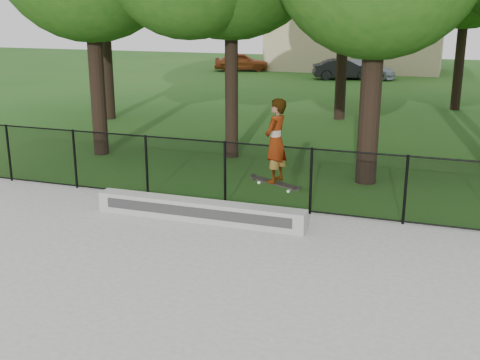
{
  "coord_description": "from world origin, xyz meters",
  "views": [
    {
      "loc": [
        4.65,
        -6.48,
        4.48
      ],
      "look_at": [
        0.95,
        4.2,
        1.2
      ],
      "focal_mm": 45.0,
      "sensor_mm": 36.0,
      "label": 1
    }
  ],
  "objects_px": {
    "car_a": "(241,62)",
    "grind_ledge": "(199,210)",
    "car_b": "(344,69)",
    "car_c": "(362,69)",
    "skater_airborne": "(276,143)"
  },
  "relations": [
    {
      "from": "car_c",
      "to": "skater_airborne",
      "type": "bearing_deg",
      "value": -172.99
    },
    {
      "from": "car_b",
      "to": "skater_airborne",
      "type": "xyz_separation_m",
      "value": [
        3.3,
        -27.48,
        1.3
      ]
    },
    {
      "from": "skater_airborne",
      "to": "car_c",
      "type": "bearing_deg",
      "value": 94.52
    },
    {
      "from": "car_a",
      "to": "grind_ledge",
      "type": "bearing_deg",
      "value": 177.92
    },
    {
      "from": "car_a",
      "to": "car_b",
      "type": "height_order",
      "value": "car_a"
    },
    {
      "from": "car_c",
      "to": "skater_airborne",
      "type": "relative_size",
      "value": 2.12
    },
    {
      "from": "grind_ledge",
      "to": "skater_airborne",
      "type": "bearing_deg",
      "value": -7.19
    },
    {
      "from": "grind_ledge",
      "to": "car_c",
      "type": "height_order",
      "value": "car_c"
    },
    {
      "from": "grind_ledge",
      "to": "car_c",
      "type": "distance_m",
      "value": 27.84
    },
    {
      "from": "grind_ledge",
      "to": "car_a",
      "type": "distance_m",
      "value": 31.4
    },
    {
      "from": "grind_ledge",
      "to": "car_c",
      "type": "bearing_deg",
      "value": 90.99
    },
    {
      "from": "car_a",
      "to": "car_b",
      "type": "bearing_deg",
      "value": -128.58
    },
    {
      "from": "grind_ledge",
      "to": "car_b",
      "type": "xyz_separation_m",
      "value": [
        -1.57,
        27.26,
        0.36
      ]
    },
    {
      "from": "car_a",
      "to": "car_b",
      "type": "xyz_separation_m",
      "value": [
        7.8,
        -2.71,
        -0.02
      ]
    },
    {
      "from": "grind_ledge",
      "to": "car_b",
      "type": "relative_size",
      "value": 1.33
    }
  ]
}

